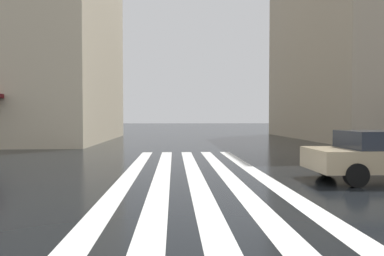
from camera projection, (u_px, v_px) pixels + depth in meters
The scene contains 3 objects.
ground_plane at pixel (286, 206), 6.49m from camera, with size 220.00×220.00×0.00m, color black.
zebra_crossing at pixel (194, 173), 10.39m from camera, with size 13.00×4.50×0.01m.
car_champagne at pixel (384, 154), 9.17m from camera, with size 1.85×4.10×1.41m.
Camera 1 is at (-6.32, 2.23, 1.76)m, focal length 30.41 mm.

